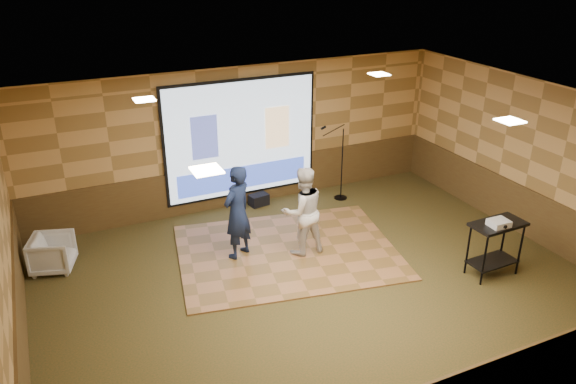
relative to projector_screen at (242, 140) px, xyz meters
name	(u,v)px	position (x,y,z in m)	size (l,w,h in m)	color
ground	(316,283)	(0.00, -3.44, -1.47)	(9.00, 9.00, 0.00)	#293317
room_shell	(319,167)	(0.00, -3.44, 0.62)	(9.04, 7.04, 3.02)	tan
wainscot_back	(242,183)	(0.00, 0.04, -1.00)	(9.00, 0.04, 0.95)	#4A3018
wainscot_left	(21,331)	(-4.48, -3.44, -1.00)	(0.04, 7.00, 0.95)	#4A3018
wainscot_right	(520,209)	(4.48, -3.44, -1.00)	(0.04, 7.00, 0.95)	#4A3018
projector_screen	(242,140)	(0.00, 0.00, 0.00)	(3.32, 0.06, 2.52)	black
downlight_nw	(144,100)	(-2.20, -1.64, 1.50)	(0.32, 0.32, 0.02)	#FFE9BF
downlight_ne	(379,74)	(2.20, -1.64, 1.50)	(0.32, 0.32, 0.02)	#FFE9BF
downlight_sw	(207,170)	(-2.20, -4.94, 1.50)	(0.32, 0.32, 0.02)	#FFE9BF
downlight_se	(510,121)	(2.20, -4.94, 1.50)	(0.32, 0.32, 0.02)	#FFE9BF
dance_floor	(287,251)	(-0.01, -2.30, -1.46)	(3.94, 3.00, 0.03)	#9B6438
player_left	(237,212)	(-0.87, -2.06, -0.58)	(0.63, 0.42, 1.73)	#131D3B
player_right	(303,211)	(0.23, -2.43, -0.62)	(0.81, 0.63, 1.66)	beige
av_table	(496,238)	(2.88, -4.43, -0.78)	(0.93, 0.49, 0.98)	black
projector	(499,223)	(2.79, -4.51, -0.44)	(0.32, 0.27, 0.11)	silver
mic_stand	(339,178)	(2.02, -0.63, -0.98)	(0.69, 0.28, 1.75)	black
banquet_chair	(53,253)	(-3.95, -1.12, -1.16)	(0.68, 0.70, 0.64)	gray
duffel_bag	(259,200)	(0.28, -0.19, -1.35)	(0.40, 0.27, 0.25)	black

